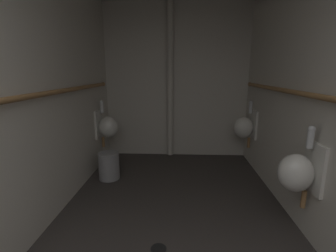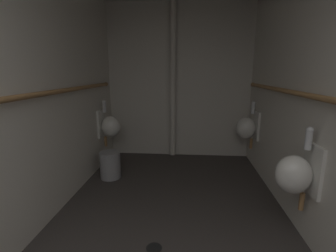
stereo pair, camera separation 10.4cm
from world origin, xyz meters
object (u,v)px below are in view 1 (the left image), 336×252
Objects in this scene: urinal_left_mid at (107,126)px; standpipe_back_wall at (170,82)px; floor_drain at (159,248)px; urinal_right_mid at (298,172)px; urinal_right_far at (245,127)px; waste_bin at (109,166)px.

standpipe_back_wall is (0.99, 0.49, 0.67)m from urinal_left_mid.
urinal_left_mid is at bearing 117.15° from floor_drain.
standpipe_back_wall is (-1.20, 2.19, 0.67)m from urinal_right_mid.
urinal_right_far reaches higher than floor_drain.
waste_bin is at bearing -129.69° from standpipe_back_wall.
floor_drain is at bearing -62.85° from urinal_left_mid.
urinal_right_mid is at bearing 9.80° from floor_drain.
standpipe_back_wall reaches higher than waste_bin.
floor_drain is at bearing -121.49° from urinal_right_far.
waste_bin is (-0.84, -1.01, -1.13)m from standpipe_back_wall.
waste_bin is at bearing 149.79° from urinal_right_mid.
waste_bin is at bearing 120.64° from floor_drain.
urinal_right_far is at bearing 58.51° from floor_drain.
floor_drain is 0.36× the size of waste_bin.
urinal_right_mid is 2.59m from standpipe_back_wall.
standpipe_back_wall is at bearing 160.46° from urinal_right_far.
urinal_right_mid is at bearing -61.30° from standpipe_back_wall.
urinal_right_mid is 1.39m from floor_drain.
urinal_left_mid is 1.29m from standpipe_back_wall.
standpipe_back_wall is 6.75× the size of waste_bin.
urinal_left_mid is at bearing -178.22° from urinal_right_far.
urinal_right_mid is (2.19, -1.70, 0.00)m from urinal_left_mid.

